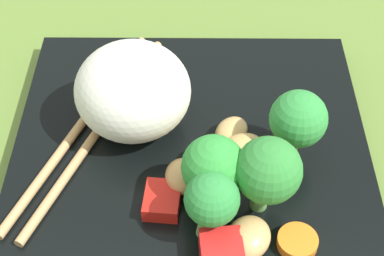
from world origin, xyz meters
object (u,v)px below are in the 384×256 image
(chopstick_pair, at_px, (90,127))
(rice_mound, at_px, (133,91))
(broccoli_floret_0, at_px, (212,201))
(carrot_slice_0, at_px, (272,168))
(square_plate, at_px, (191,158))

(chopstick_pair, bearing_deg, rice_mound, 122.69)
(broccoli_floret_0, height_order, carrot_slice_0, broccoli_floret_0)
(square_plate, height_order, broccoli_floret_0, broccoli_floret_0)
(carrot_slice_0, distance_m, chopstick_pair, 0.15)
(chopstick_pair, bearing_deg, broccoli_floret_0, 66.40)
(square_plate, relative_size, broccoli_floret_0, 4.83)
(rice_mound, distance_m, carrot_slice_0, 0.12)
(square_plate, bearing_deg, carrot_slice_0, -20.92)
(broccoli_floret_0, bearing_deg, rice_mound, 117.46)
(broccoli_floret_0, relative_size, carrot_slice_0, 1.87)
(square_plate, height_order, carrot_slice_0, carrot_slice_0)
(carrot_slice_0, relative_size, chopstick_pair, 0.14)
(carrot_slice_0, height_order, chopstick_pair, same)
(broccoli_floret_0, xyz_separation_m, carrot_slice_0, (0.05, 0.05, -0.03))
(square_plate, xyz_separation_m, broccoli_floret_0, (0.01, -0.07, 0.05))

